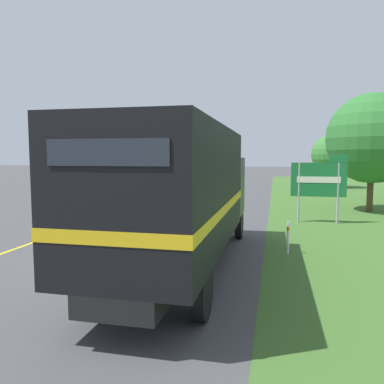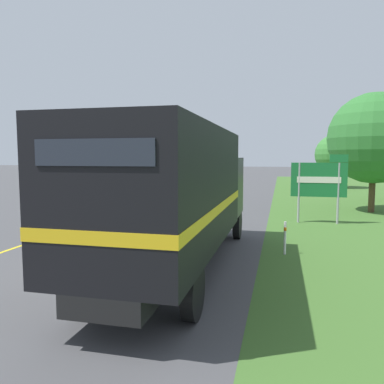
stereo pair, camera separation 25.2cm
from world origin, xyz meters
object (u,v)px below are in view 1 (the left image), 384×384
(highway_sign, at_px, (320,181))
(roadside_tree_near, at_px, (372,138))
(roadside_tree_far, at_px, (331,154))
(horse_trailer_truck, at_px, (183,192))
(delineator_post, at_px, (288,237))
(lead_car_white, at_px, (187,185))

(highway_sign, xyz_separation_m, roadside_tree_near, (2.89, 3.93, 1.91))
(roadside_tree_far, bearing_deg, horse_trailer_truck, -104.62)
(delineator_post, bearing_deg, horse_trailer_truck, -139.55)
(highway_sign, relative_size, roadside_tree_far, 0.61)
(delineator_post, bearing_deg, lead_car_white, 115.04)
(highway_sign, bearing_deg, horse_trailer_truck, -117.25)
(horse_trailer_truck, bearing_deg, roadside_tree_far, 75.38)
(highway_sign, distance_m, delineator_post, 5.88)
(horse_trailer_truck, distance_m, delineator_post, 3.65)
(lead_car_white, bearing_deg, delineator_post, -64.96)
(roadside_tree_near, xyz_separation_m, delineator_post, (-4.32, -9.49, -3.20))
(horse_trailer_truck, xyz_separation_m, roadside_tree_near, (6.87, 11.67, 1.77))
(lead_car_white, bearing_deg, roadside_tree_far, 48.26)
(highway_sign, relative_size, delineator_post, 3.04)
(roadside_tree_near, relative_size, delineator_post, 6.28)
(horse_trailer_truck, height_order, highway_sign, horse_trailer_truck)
(lead_car_white, bearing_deg, horse_trailer_truck, -76.92)
(lead_car_white, height_order, roadside_tree_near, roadside_tree_near)
(roadside_tree_far, height_order, delineator_post, roadside_tree_far)
(roadside_tree_near, bearing_deg, highway_sign, -126.32)
(horse_trailer_truck, distance_m, lead_car_white, 15.66)
(roadside_tree_near, distance_m, delineator_post, 10.91)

